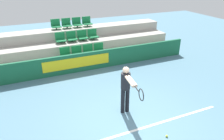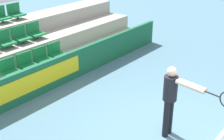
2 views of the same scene
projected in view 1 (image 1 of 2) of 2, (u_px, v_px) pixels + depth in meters
name	position (u px, v px, depth m)	size (l,w,h in m)	color
ground_plane	(129.00, 121.00, 6.66)	(30.00, 30.00, 0.00)	slate
court_baseline	(136.00, 130.00, 6.27)	(5.92, 0.08, 0.01)	white
barrier_wall	(87.00, 61.00, 9.86)	(10.33, 0.14, 0.86)	#19603D
bleacher_tier_front	(84.00, 61.00, 10.39)	(9.93, 0.93, 0.47)	#ADA89E
bleacher_tier_middle	(79.00, 50.00, 11.07)	(9.93, 0.93, 0.94)	#ADA89E
bleacher_tier_back	(74.00, 41.00, 11.74)	(9.93, 0.93, 1.41)	#ADA89E
stadium_chair_0	(66.00, 54.00, 10.00)	(0.46, 0.40, 0.50)	#333333
stadium_chair_1	(77.00, 52.00, 10.20)	(0.46, 0.40, 0.50)	#333333
stadium_chair_2	(89.00, 51.00, 10.40)	(0.46, 0.40, 0.50)	#333333
stadium_chair_3	(99.00, 49.00, 10.60)	(0.46, 0.40, 0.50)	#333333
stadium_chair_4	(60.00, 39.00, 10.58)	(0.46, 0.40, 0.50)	#333333
stadium_chair_5	(72.00, 37.00, 10.78)	(0.46, 0.40, 0.50)	#333333
stadium_chair_6	(82.00, 36.00, 10.98)	(0.46, 0.40, 0.50)	#333333
stadium_chair_7	(93.00, 35.00, 11.18)	(0.46, 0.40, 0.50)	#333333
stadium_chair_8	(56.00, 25.00, 11.15)	(0.46, 0.40, 0.50)	#333333
stadium_chair_9	(67.00, 24.00, 11.35)	(0.46, 0.40, 0.50)	#333333
stadium_chair_10	(77.00, 23.00, 11.55)	(0.46, 0.40, 0.50)	#333333
stadium_chair_11	(87.00, 22.00, 11.75)	(0.46, 0.40, 0.50)	#333333
tennis_player	(126.00, 87.00, 6.62)	(0.36, 1.51, 1.59)	black
tennis_ball	(167.00, 136.00, 6.00)	(0.07, 0.07, 0.07)	#CCDB33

